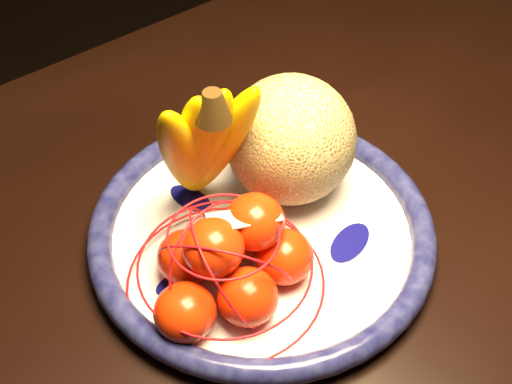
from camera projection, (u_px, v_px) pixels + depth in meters
dining_table at (361, 237)px, 0.92m from camera, size 1.59×0.98×0.78m
fruit_bowl at (262, 231)px, 0.79m from camera, size 0.39×0.39×0.03m
cantaloupe at (290, 140)px, 0.79m from camera, size 0.15×0.15×0.15m
banana_bunch at (202, 140)px, 0.74m from camera, size 0.14×0.14×0.21m
mandarin_bag at (230, 261)px, 0.71m from camera, size 0.24×0.24×0.13m
price_tag at (245, 217)px, 0.69m from camera, size 0.08×0.05×0.01m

